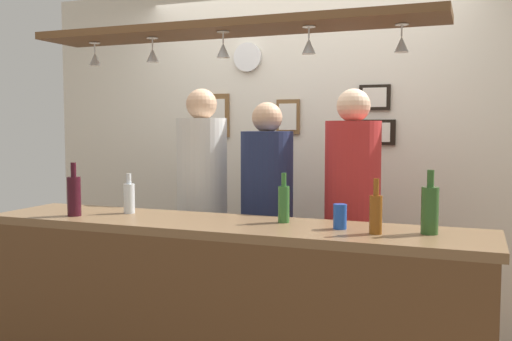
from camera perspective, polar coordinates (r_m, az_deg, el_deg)
back_wall at (r=4.32m, az=4.78°, el=1.58°), size 4.40×0.06×2.60m
bar_counter at (r=2.93m, az=-4.36°, el=-12.03°), size 2.70×0.55×1.01m
overhead_glass_rack at (r=3.04m, az=-2.80°, el=14.04°), size 2.20×0.36×0.04m
hanging_wineglass_far_left at (r=3.49m, az=-15.85°, el=10.77°), size 0.07×0.07×0.13m
hanging_wineglass_left at (r=3.23m, az=-10.33°, el=11.39°), size 0.07×0.07×0.13m
hanging_wineglass_center_left at (r=2.98m, az=-3.31°, el=12.04°), size 0.07×0.07×0.13m
hanging_wineglass_center at (r=2.84m, az=5.32°, el=12.41°), size 0.07×0.07×0.13m
hanging_wineglass_center_right at (r=2.85m, az=14.39°, el=12.25°), size 0.07×0.07×0.13m
person_left_white_patterned_shirt at (r=3.87m, az=-5.42°, el=-2.18°), size 0.34×0.34×1.77m
person_middle_navy_shirt at (r=3.69m, az=1.11°, el=-3.46°), size 0.34×0.34×1.67m
person_right_red_shirt at (r=3.54m, az=9.64°, el=-3.10°), size 0.34×0.34×1.74m
bottle_beer_amber_tall at (r=2.70m, az=11.93°, el=-4.16°), size 0.06×0.06×0.26m
bottle_wine_dark_red at (r=3.34m, az=-17.79°, el=-2.35°), size 0.08×0.08×0.30m
bottle_beer_green_import at (r=2.96m, az=2.80°, el=-3.25°), size 0.06×0.06×0.26m
bottle_soda_clear at (r=3.36m, az=-12.61°, el=-2.64°), size 0.06×0.06×0.23m
bottle_champagne_green at (r=2.76m, az=17.05°, el=-3.70°), size 0.08×0.08×0.30m
drink_can at (r=2.81m, az=8.42°, el=-4.59°), size 0.07×0.07×0.12m
picture_frame_lower_pair at (r=4.15m, az=11.76°, el=3.78°), size 0.30×0.02×0.18m
picture_frame_caricature at (r=4.53m, az=-4.24°, el=5.52°), size 0.26×0.02×0.34m
picture_frame_upper_small at (r=4.15m, az=11.82°, el=7.19°), size 0.22×0.02×0.18m
picture_frame_crest at (r=4.30m, az=3.23°, el=5.41°), size 0.18×0.02×0.26m
wall_clock at (r=4.44m, az=-0.86°, el=11.29°), size 0.22×0.03×0.22m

